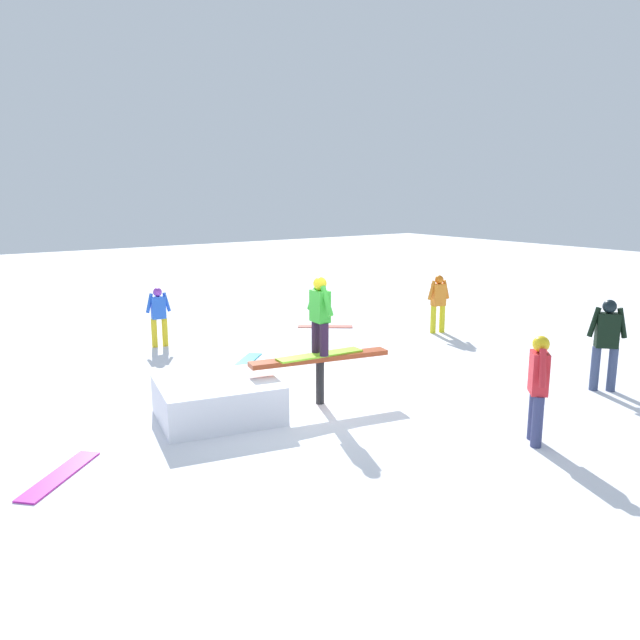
{
  "coord_description": "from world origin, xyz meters",
  "views": [
    {
      "loc": [
        -5.7,
        -8.09,
        3.49
      ],
      "look_at": [
        0.0,
        0.0,
        1.42
      ],
      "focal_mm": 35.0,
      "sensor_mm": 36.0,
      "label": 1
    }
  ],
  "objects_px": {
    "main_rider_on_rail": "(320,318)",
    "bystander_orange": "(438,301)",
    "loose_snowboard_magenta": "(60,475)",
    "backpack_on_snow": "(318,336)",
    "bystander_black": "(606,340)",
    "loose_snowboard_cyan": "(244,363)",
    "bystander_red": "(538,384)",
    "loose_snowboard_coral": "(325,326)",
    "bystander_blue": "(159,314)",
    "rail_feature": "(320,363)"
  },
  "relations": [
    {
      "from": "main_rider_on_rail",
      "to": "bystander_orange",
      "type": "distance_m",
      "value": 6.06
    },
    {
      "from": "loose_snowboard_magenta",
      "to": "backpack_on_snow",
      "type": "xyz_separation_m",
      "value": [
        6.58,
        3.81,
        0.16
      ]
    },
    {
      "from": "bystander_black",
      "to": "loose_snowboard_cyan",
      "type": "height_order",
      "value": "bystander_black"
    },
    {
      "from": "bystander_orange",
      "to": "backpack_on_snow",
      "type": "height_order",
      "value": "bystander_orange"
    },
    {
      "from": "bystander_red",
      "to": "bystander_black",
      "type": "relative_size",
      "value": 0.95
    },
    {
      "from": "loose_snowboard_coral",
      "to": "backpack_on_snow",
      "type": "xyz_separation_m",
      "value": [
        -1.15,
        -1.31,
        0.16
      ]
    },
    {
      "from": "bystander_red",
      "to": "bystander_blue",
      "type": "bearing_deg",
      "value": -120.84
    },
    {
      "from": "bystander_blue",
      "to": "loose_snowboard_coral",
      "type": "relative_size",
      "value": 0.96
    },
    {
      "from": "loose_snowboard_cyan",
      "to": "bystander_black",
      "type": "bearing_deg",
      "value": 86.59
    },
    {
      "from": "main_rider_on_rail",
      "to": "loose_snowboard_magenta",
      "type": "relative_size",
      "value": 1.08
    },
    {
      "from": "loose_snowboard_cyan",
      "to": "backpack_on_snow",
      "type": "xyz_separation_m",
      "value": [
        2.24,
        0.57,
        0.16
      ]
    },
    {
      "from": "bystander_black",
      "to": "loose_snowboard_coral",
      "type": "distance_m",
      "value": 7.21
    },
    {
      "from": "bystander_red",
      "to": "loose_snowboard_cyan",
      "type": "distance_m",
      "value": 6.19
    },
    {
      "from": "bystander_black",
      "to": "loose_snowboard_cyan",
      "type": "relative_size",
      "value": 1.06
    },
    {
      "from": "bystander_black",
      "to": "loose_snowboard_coral",
      "type": "relative_size",
      "value": 1.16
    },
    {
      "from": "bystander_orange",
      "to": "bystander_red",
      "type": "xyz_separation_m",
      "value": [
        -3.92,
        -5.71,
        0.06
      ]
    },
    {
      "from": "loose_snowboard_magenta",
      "to": "bystander_blue",
      "type": "bearing_deg",
      "value": -166.05
    },
    {
      "from": "bystander_black",
      "to": "main_rider_on_rail",
      "type": "bearing_deg",
      "value": -161.77
    },
    {
      "from": "loose_snowboard_magenta",
      "to": "loose_snowboard_coral",
      "type": "xyz_separation_m",
      "value": [
        7.73,
        5.11,
        0.0
      ]
    },
    {
      "from": "main_rider_on_rail",
      "to": "loose_snowboard_coral",
      "type": "relative_size",
      "value": 1.09
    },
    {
      "from": "bystander_red",
      "to": "loose_snowboard_coral",
      "type": "distance_m",
      "value": 8.15
    },
    {
      "from": "bystander_blue",
      "to": "loose_snowboard_magenta",
      "type": "height_order",
      "value": "bystander_blue"
    },
    {
      "from": "loose_snowboard_coral",
      "to": "backpack_on_snow",
      "type": "relative_size",
      "value": 4.16
    },
    {
      "from": "loose_snowboard_cyan",
      "to": "backpack_on_snow",
      "type": "bearing_deg",
      "value": 150.91
    },
    {
      "from": "bystander_black",
      "to": "bystander_blue",
      "type": "distance_m",
      "value": 9.21
    },
    {
      "from": "bystander_blue",
      "to": "loose_snowboard_coral",
      "type": "distance_m",
      "value": 4.36
    },
    {
      "from": "main_rider_on_rail",
      "to": "bystander_blue",
      "type": "bearing_deg",
      "value": 102.99
    },
    {
      "from": "main_rider_on_rail",
      "to": "bystander_red",
      "type": "height_order",
      "value": "main_rider_on_rail"
    },
    {
      "from": "main_rider_on_rail",
      "to": "rail_feature",
      "type": "bearing_deg",
      "value": 0.0
    },
    {
      "from": "rail_feature",
      "to": "backpack_on_snow",
      "type": "distance_m",
      "value": 4.22
    },
    {
      "from": "bystander_red",
      "to": "loose_snowboard_cyan",
      "type": "bearing_deg",
      "value": -122.95
    },
    {
      "from": "bystander_black",
      "to": "loose_snowboard_magenta",
      "type": "relative_size",
      "value": 1.15
    },
    {
      "from": "bystander_red",
      "to": "backpack_on_snow",
      "type": "distance_m",
      "value": 6.64
    },
    {
      "from": "bystander_black",
      "to": "bystander_blue",
      "type": "relative_size",
      "value": 1.21
    },
    {
      "from": "bystander_orange",
      "to": "bystander_red",
      "type": "relative_size",
      "value": 0.93
    },
    {
      "from": "main_rider_on_rail",
      "to": "loose_snowboard_magenta",
      "type": "bearing_deg",
      "value": -170.36
    },
    {
      "from": "rail_feature",
      "to": "bystander_red",
      "type": "bearing_deg",
      "value": -52.31
    },
    {
      "from": "bystander_red",
      "to": "loose_snowboard_coral",
      "type": "xyz_separation_m",
      "value": [
        2.0,
        7.85,
        -0.86
      ]
    },
    {
      "from": "bystander_red",
      "to": "loose_snowboard_coral",
      "type": "bearing_deg",
      "value": -150.34
    },
    {
      "from": "loose_snowboard_coral",
      "to": "backpack_on_snow",
      "type": "bearing_deg",
      "value": -94.01
    },
    {
      "from": "loose_snowboard_cyan",
      "to": "loose_snowboard_coral",
      "type": "bearing_deg",
      "value": 165.61
    },
    {
      "from": "bystander_orange",
      "to": "loose_snowboard_coral",
      "type": "bearing_deg",
      "value": 145.12
    },
    {
      "from": "bystander_red",
      "to": "rail_feature",
      "type": "bearing_deg",
      "value": -109.96
    },
    {
      "from": "rail_feature",
      "to": "bystander_black",
      "type": "height_order",
      "value": "bystander_black"
    },
    {
      "from": "bystander_blue",
      "to": "loose_snowboard_magenta",
      "type": "xyz_separation_m",
      "value": [
        -3.46,
        -5.6,
        -0.75
      ]
    },
    {
      "from": "bystander_black",
      "to": "backpack_on_snow",
      "type": "height_order",
      "value": "bystander_black"
    },
    {
      "from": "rail_feature",
      "to": "bystander_blue",
      "type": "relative_size",
      "value": 1.78
    },
    {
      "from": "bystander_orange",
      "to": "bystander_blue",
      "type": "xyz_separation_m",
      "value": [
        -6.18,
        2.63,
        -0.05
      ]
    },
    {
      "from": "loose_snowboard_cyan",
      "to": "loose_snowboard_magenta",
      "type": "relative_size",
      "value": 1.09
    },
    {
      "from": "bystander_orange",
      "to": "bystander_red",
      "type": "height_order",
      "value": "bystander_red"
    }
  ]
}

